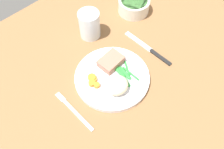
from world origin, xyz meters
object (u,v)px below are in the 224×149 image
(dinner_plate, at_px, (112,78))
(fork, at_px, (74,111))
(knife, at_px, (149,49))
(meat_portion, at_px, (111,61))
(water_glass, at_px, (90,26))
(salad_bowl, at_px, (134,5))

(dinner_plate, xyz_separation_m, fork, (-0.16, -0.00, -0.01))
(dinner_plate, height_order, knife, dinner_plate)
(meat_portion, xyz_separation_m, water_glass, (0.05, 0.16, 0.01))
(fork, xyz_separation_m, knife, (0.34, -0.00, -0.00))
(water_glass, bearing_deg, meat_portion, -106.87)
(dinner_plate, height_order, salad_bowl, salad_bowl)
(dinner_plate, xyz_separation_m, knife, (0.18, -0.00, -0.01))
(fork, bearing_deg, knife, 0.33)
(fork, distance_m, salad_bowl, 0.48)
(fork, relative_size, knife, 0.81)
(knife, relative_size, salad_bowl, 1.71)
(meat_portion, relative_size, knife, 0.39)
(fork, bearing_deg, salad_bowl, 21.34)
(dinner_plate, relative_size, salad_bowl, 1.99)
(water_glass, bearing_deg, salad_bowl, -7.04)
(dinner_plate, distance_m, fork, 0.16)
(fork, xyz_separation_m, salad_bowl, (0.44, 0.17, 0.03))
(knife, height_order, salad_bowl, salad_bowl)
(fork, bearing_deg, water_glass, 39.67)
(dinner_plate, bearing_deg, knife, -0.92)
(knife, distance_m, salad_bowl, 0.20)
(fork, height_order, salad_bowl, salad_bowl)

